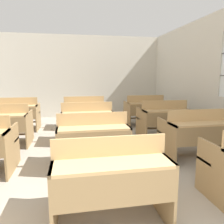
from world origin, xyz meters
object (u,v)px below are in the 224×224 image
(bench_second_right, at_px, (196,133))
(bench_back_center, at_px, (84,111))
(bench_back_left, at_px, (16,113))
(bench_front_center, at_px, (110,177))
(bench_third_center, at_px, (87,121))
(bench_back_right, at_px, (145,110))
(bench_third_right, at_px, (164,118))
(bench_third_left, at_px, (1,124))
(bench_second_center, at_px, (93,139))

(bench_second_right, distance_m, bench_back_center, 3.14)
(bench_back_left, bearing_deg, bench_back_center, 0.10)
(bench_front_center, distance_m, bench_third_center, 2.63)
(bench_back_right, bearing_deg, bench_back_center, -179.96)
(bench_front_center, xyz_separation_m, bench_third_right, (1.71, 2.64, 0.00))
(bench_back_right, bearing_deg, bench_third_center, -143.03)
(bench_second_right, xyz_separation_m, bench_third_left, (-3.45, 1.32, 0.00))
(bench_second_right, bearing_deg, bench_back_left, 142.98)
(bench_third_right, relative_size, bench_back_left, 1.00)
(bench_second_right, xyz_separation_m, bench_third_right, (-0.01, 1.32, 0.00))
(bench_third_left, xyz_separation_m, bench_back_center, (1.72, 1.29, 0.00))
(bench_back_right, bearing_deg, bench_second_center, -123.70)
(bench_front_center, height_order, bench_second_center, same)
(bench_third_left, relative_size, bench_back_center, 1.00)
(bench_second_right, bearing_deg, bench_back_center, 123.51)
(bench_third_right, xyz_separation_m, bench_back_right, (-0.00, 1.30, 0.00))
(bench_second_center, xyz_separation_m, bench_back_center, (0.02, 2.61, 0.00))
(bench_third_right, bearing_deg, bench_back_center, 143.03)
(bench_third_left, xyz_separation_m, bench_back_left, (-0.01, 1.29, 0.00))
(bench_front_center, distance_m, bench_second_center, 1.33)
(bench_second_right, relative_size, bench_back_center, 1.00)
(bench_second_right, height_order, bench_back_left, same)
(bench_second_center, relative_size, bench_back_left, 1.00)
(bench_second_center, xyz_separation_m, bench_third_right, (1.74, 1.31, 0.00))
(bench_back_center, bearing_deg, bench_third_center, -90.62)
(bench_back_left, bearing_deg, bench_second_center, -56.73)
(bench_third_left, relative_size, bench_third_center, 1.00)
(bench_back_left, bearing_deg, bench_third_center, -37.23)
(bench_second_right, height_order, bench_third_right, same)
(bench_third_center, height_order, bench_back_left, same)
(bench_front_center, bearing_deg, bench_back_right, 66.56)
(bench_front_center, height_order, bench_second_right, same)
(bench_second_right, bearing_deg, bench_back_right, 90.14)
(bench_second_right, xyz_separation_m, bench_back_left, (-3.46, 2.61, 0.00))
(bench_second_right, relative_size, bench_back_right, 1.00)
(bench_third_left, distance_m, bench_third_center, 1.71)
(bench_front_center, xyz_separation_m, bench_second_center, (-0.03, 1.33, 0.00))
(bench_front_center, xyz_separation_m, bench_back_center, (-0.02, 3.94, 0.00))
(bench_second_center, height_order, bench_back_right, same)
(bench_second_center, distance_m, bench_third_right, 2.18)
(bench_back_left, relative_size, bench_back_right, 1.00)
(bench_front_center, relative_size, bench_third_left, 1.00)
(bench_second_right, height_order, bench_back_center, same)
(bench_second_center, height_order, bench_third_center, same)
(bench_back_center, bearing_deg, bench_back_right, 0.04)
(bench_third_right, bearing_deg, bench_back_left, 159.45)
(bench_back_center, bearing_deg, bench_back_left, -179.90)
(bench_front_center, relative_size, bench_back_center, 1.00)
(bench_front_center, height_order, bench_back_left, same)
(bench_second_center, relative_size, bench_third_center, 1.00)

